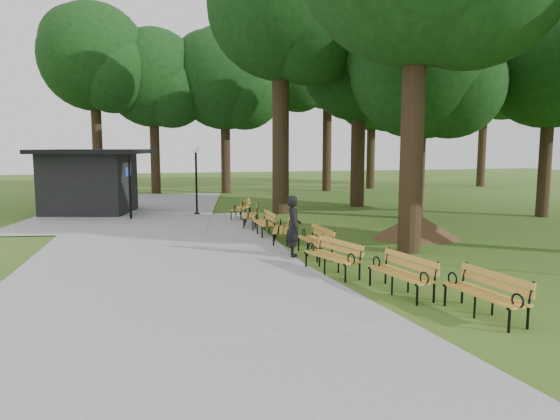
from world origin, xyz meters
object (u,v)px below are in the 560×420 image
object	(u,v)px
bench_3	(315,241)
lawn_tree_4	(360,62)
bench_0	(484,294)
lawn_tree_1	(421,68)
person	(294,227)
lamp_post	(196,166)
dirt_mound	(416,226)
bench_7	(241,209)
lawn_tree_5	(552,59)
kiosk	(89,182)
bench_6	(250,216)
bench_5	(263,223)
bench_1	(401,274)
lawn_tree_2	(281,7)
bench_2	(332,257)
bench_4	(281,229)

from	to	relation	value
bench_3	lawn_tree_4	xyz separation A→B (m)	(6.26, 11.48, 7.16)
bench_0	lawn_tree_1	size ratio (longest dim) A/B	0.20
bench_0	lawn_tree_1	xyz separation A→B (m)	(5.55, 12.34, 6.15)
person	lamp_post	xyz separation A→B (m)	(-1.84, 10.02, 1.42)
dirt_mound	lawn_tree_4	distance (m)	12.12
person	dirt_mound	world-z (taller)	person
bench_7	lawn_tree_5	xyz separation A→B (m)	(13.54, -2.96, 6.64)
kiosk	bench_6	distance (m)	8.92
kiosk	bench_5	distance (m)	10.43
bench_1	lawn_tree_2	xyz separation A→B (m)	(0.92, 13.87, 9.16)
bench_6	lawn_tree_4	world-z (taller)	lawn_tree_4
lawn_tree_4	lawn_tree_5	size ratio (longest dim) A/B	1.06
bench_2	bench_7	xyz separation A→B (m)	(-0.44, 10.52, 0.00)
bench_5	lawn_tree_2	bearing A→B (deg)	159.59
bench_7	lawn_tree_1	world-z (taller)	lawn_tree_1
lamp_post	bench_1	distance (m)	14.64
bench_4	lawn_tree_2	distance (m)	11.89
kiosk	bench_3	xyz separation A→B (m)	(7.41, -11.81, -1.10)
bench_0	lawn_tree_5	world-z (taller)	lawn_tree_5
kiosk	bench_7	bearing A→B (deg)	-12.64
bench_1	bench_4	distance (m)	6.60
person	bench_0	world-z (taller)	person
kiosk	dirt_mound	bearing A→B (deg)	-25.62
dirt_mound	bench_2	xyz separation A→B (m)	(-4.64, -4.02, -0.00)
bench_5	bench_6	world-z (taller)	same
bench_2	lawn_tree_2	distance (m)	15.06
bench_6	lawn_tree_2	world-z (taller)	lawn_tree_2
bench_2	lawn_tree_2	xyz separation A→B (m)	(1.76, 11.82, 9.16)
dirt_mound	lawn_tree_5	bearing A→B (deg)	22.72
person	lawn_tree_4	world-z (taller)	lawn_tree_4
bench_4	lawn_tree_2	world-z (taller)	lawn_tree_2
bench_0	bench_6	bearing A→B (deg)	-177.78
bench_2	lawn_tree_2	bearing A→B (deg)	154.24
bench_6	lamp_post	bearing A→B (deg)	-142.11
bench_0	bench_7	bearing A→B (deg)	-179.52
lawn_tree_2	lawn_tree_4	bearing A→B (deg)	20.71
lamp_post	bench_1	bearing A→B (deg)	-77.76
person	bench_4	world-z (taller)	person
bench_2	dirt_mound	bearing A→B (deg)	113.61
bench_5	bench_7	bearing A→B (deg)	-179.34
lawn_tree_1	bench_4	bearing A→B (deg)	-151.26
bench_2	lawn_tree_1	xyz separation A→B (m)	(7.20, 8.51, 6.15)
dirt_mound	bench_2	bearing A→B (deg)	-139.10
lawn_tree_1	lawn_tree_4	distance (m)	5.25
bench_1	bench_2	xyz separation A→B (m)	(-0.84, 2.04, 0.00)
lawn_tree_1	lawn_tree_4	bearing A→B (deg)	97.65
lawn_tree_2	lawn_tree_4	xyz separation A→B (m)	(4.75, 1.80, -2.01)
bench_0	lawn_tree_5	xyz separation A→B (m)	(11.44, 11.39, 6.64)
bench_3	bench_4	size ratio (longest dim) A/B	1.00
dirt_mound	bench_0	bearing A→B (deg)	-110.87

